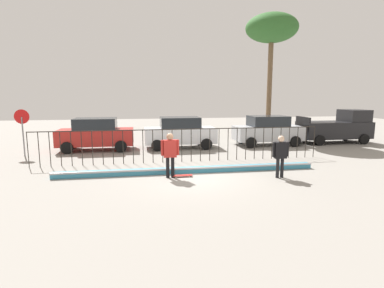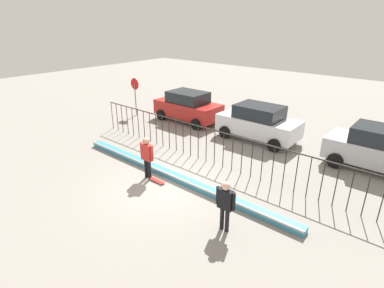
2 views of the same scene
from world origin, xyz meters
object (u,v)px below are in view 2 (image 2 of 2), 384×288
(parked_car_white, at_px, (258,122))
(stop_sign, at_px, (135,92))
(camera_operator, at_px, (225,202))
(parked_car_red, at_px, (188,106))
(parked_car_silver, at_px, (381,149))
(skateboarder, at_px, (147,154))
(skateboard, at_px, (156,180))

(parked_car_white, xyz_separation_m, stop_sign, (-8.52, -1.26, 0.64))
(camera_operator, relative_size, parked_car_white, 0.39)
(parked_car_red, bearing_deg, parked_car_silver, 1.04)
(skateboarder, relative_size, camera_operator, 1.06)
(skateboard, xyz_separation_m, camera_operator, (3.80, -0.73, 0.95))
(skateboarder, bearing_deg, skateboard, -20.86)
(camera_operator, bearing_deg, parked_car_silver, -53.40)
(parked_car_red, relative_size, stop_sign, 1.72)
(camera_operator, distance_m, stop_sign, 13.14)
(parked_car_white, bearing_deg, camera_operator, -67.87)
(skateboard, height_order, parked_car_white, parked_car_white)
(camera_operator, height_order, stop_sign, stop_sign)
(skateboarder, xyz_separation_m, stop_sign, (-7.25, 5.52, 0.54))
(parked_car_white, height_order, stop_sign, stop_sign)
(skateboarder, bearing_deg, parked_car_silver, 23.22)
(parked_car_white, bearing_deg, parked_car_red, -179.81)
(stop_sign, bearing_deg, parked_car_silver, 5.51)
(skateboarder, bearing_deg, parked_car_white, 58.09)
(skateboard, bearing_deg, parked_car_red, 123.39)
(stop_sign, bearing_deg, skateboarder, -37.29)
(parked_car_silver, relative_size, stop_sign, 1.72)
(skateboard, distance_m, parked_car_silver, 9.54)
(parked_car_silver, height_order, stop_sign, stop_sign)
(camera_operator, xyz_separation_m, parked_car_red, (-8.01, 7.52, -0.04))
(stop_sign, bearing_deg, skateboard, -35.50)
(parked_car_silver, bearing_deg, camera_operator, -108.30)
(parked_car_red, distance_m, parked_car_silver, 10.73)
(camera_operator, distance_m, parked_car_silver, 8.10)
(camera_operator, bearing_deg, parked_car_red, 13.06)
(skateboard, bearing_deg, stop_sign, 146.12)
(skateboarder, bearing_deg, camera_operator, -30.96)
(skateboard, height_order, parked_car_silver, parked_car_silver)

